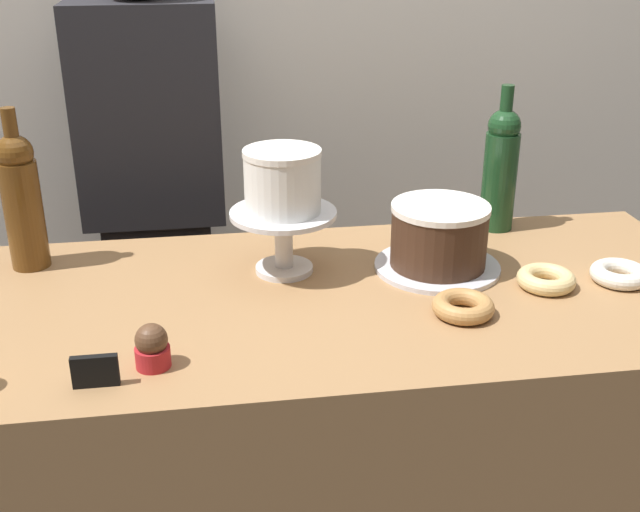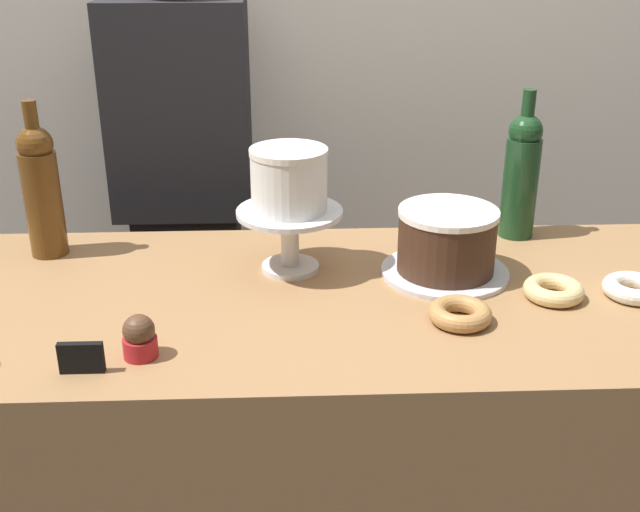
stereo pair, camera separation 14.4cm
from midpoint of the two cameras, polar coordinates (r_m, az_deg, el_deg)
back_wall at (r=2.25m, az=0.88°, el=16.20°), size 6.00×0.05×2.60m
display_counter at (r=1.74m, az=2.49°, el=-16.78°), size 1.59×0.68×0.93m
cake_stand_pedestal at (r=1.55m, az=0.46°, el=1.89°), size 0.21×0.21×0.13m
white_layer_cake at (r=1.51m, az=0.47°, el=5.53°), size 0.15×0.15×0.12m
silver_serving_platter at (r=1.59m, az=11.62°, el=-1.20°), size 0.25×0.25×0.01m
chocolate_round_cake at (r=1.56m, az=11.83°, el=1.09°), size 0.19×0.19×0.13m
wine_bottle_green at (r=1.78m, az=16.70°, el=5.75°), size 0.08×0.08×0.33m
wine_bottle_amber at (r=1.68m, az=-17.30°, el=4.66°), size 0.08×0.08×0.33m
cupcake_chocolate at (r=1.28m, az=-9.85°, el=-5.94°), size 0.06×0.06×0.07m
donut_maple at (r=1.41m, az=13.05°, el=-4.17°), size 0.11×0.11×0.03m
donut_sugar at (r=1.61m, az=24.22°, el=-2.21°), size 0.11×0.11×0.03m
donut_glazed at (r=1.54m, az=19.20°, el=-2.42°), size 0.11×0.11×0.03m
price_sign_chalkboard at (r=1.26m, az=-13.84°, el=-7.29°), size 0.07×0.01×0.05m
barista_figure at (r=2.16m, az=-7.78°, el=3.07°), size 0.36×0.22×1.60m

